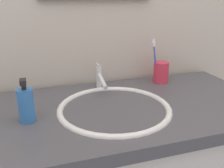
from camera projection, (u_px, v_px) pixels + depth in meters
name	position (u px, v px, depth m)	size (l,w,h in m)	color
tiled_wall_back	(96.00, 11.00, 1.17)	(2.43, 0.04, 2.40)	beige
sink_basin	(114.00, 116.00, 0.97)	(0.44, 0.44, 0.10)	white
faucet	(100.00, 78.00, 1.13)	(0.02, 0.15, 0.12)	silver
toothbrush_cup	(161.00, 72.00, 1.24)	(0.07, 0.07, 0.10)	#D8334C
toothbrush_red	(155.00, 58.00, 1.23)	(0.03, 0.03, 0.20)	red
toothbrush_blue	(155.00, 60.00, 1.20)	(0.05, 0.02, 0.20)	blue
soap_dispenser	(26.00, 104.00, 0.85)	(0.05, 0.06, 0.16)	#3372BF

